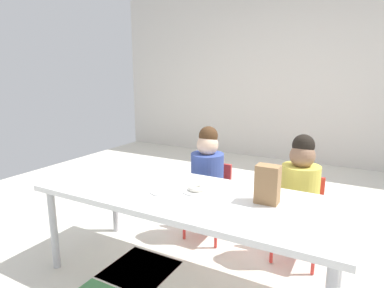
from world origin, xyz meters
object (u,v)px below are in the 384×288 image
(paper_bag_brown, at_px, (268,184))
(paper_plate_near_edge, at_px, (196,191))
(paper_plate_center_table, at_px, (164,191))
(craft_table, at_px, (187,200))
(seated_child_middle_seat, at_px, (300,187))
(seated_child_near_camera, at_px, (208,172))
(donut_powdered_on_plate, at_px, (196,188))

(paper_bag_brown, distance_m, paper_plate_near_edge, 0.45)
(paper_plate_center_table, bearing_deg, craft_table, 19.35)
(seated_child_middle_seat, distance_m, paper_bag_brown, 0.54)
(seated_child_near_camera, height_order, paper_plate_near_edge, seated_child_near_camera)
(seated_child_middle_seat, bearing_deg, paper_plate_near_edge, -134.24)
(craft_table, relative_size, seated_child_middle_seat, 2.07)
(paper_plate_near_edge, distance_m, donut_powdered_on_plate, 0.02)
(paper_plate_center_table, distance_m, donut_powdered_on_plate, 0.20)
(seated_child_middle_seat, xyz_separation_m, donut_powdered_on_plate, (-0.53, -0.54, 0.07))
(seated_child_middle_seat, distance_m, paper_plate_center_table, 0.95)
(craft_table, distance_m, seated_child_near_camera, 0.61)
(paper_bag_brown, bearing_deg, craft_table, -170.09)
(paper_plate_center_table, bearing_deg, seated_child_near_camera, 90.73)
(craft_table, distance_m, donut_powdered_on_plate, 0.10)
(paper_plate_near_edge, xyz_separation_m, donut_powdered_on_plate, (0.00, 0.00, 0.02))
(seated_child_near_camera, bearing_deg, paper_plate_center_table, -89.27)
(seated_child_near_camera, xyz_separation_m, seated_child_middle_seat, (0.71, 0.00, 0.00))
(craft_table, distance_m, paper_bag_brown, 0.51)
(paper_plate_center_table, height_order, donut_powdered_on_plate, donut_powdered_on_plate)
(paper_plate_near_edge, relative_size, paper_plate_center_table, 1.00)
(paper_bag_brown, relative_size, paper_plate_center_table, 1.22)
(seated_child_middle_seat, relative_size, paper_bag_brown, 4.17)
(seated_child_middle_seat, height_order, paper_bag_brown, seated_child_middle_seat)
(paper_plate_near_edge, bearing_deg, seated_child_middle_seat, 45.76)
(craft_table, distance_m, seated_child_middle_seat, 0.82)
(paper_plate_near_edge, height_order, paper_plate_center_table, same)
(seated_child_near_camera, height_order, paper_bag_brown, seated_child_near_camera)
(craft_table, height_order, paper_plate_near_edge, paper_plate_near_edge)
(craft_table, distance_m, paper_plate_near_edge, 0.08)
(seated_child_near_camera, bearing_deg, donut_powdered_on_plate, -71.25)
(seated_child_near_camera, height_order, seated_child_middle_seat, same)
(donut_powdered_on_plate, bearing_deg, craft_table, -129.61)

